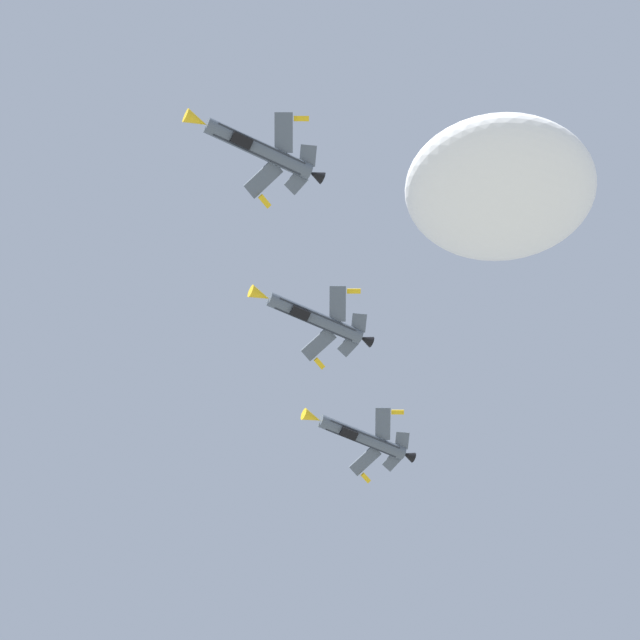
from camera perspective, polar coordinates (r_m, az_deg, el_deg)
The scene contains 4 objects.
cloud_high_distant at distance 278.07m, azimuth 7.99°, elevation 5.76°, with size 40.89×35.83×16.34m, color white.
fighter_jet_lead at distance 134.99m, azimuth -2.84°, elevation 7.62°, with size 14.58×10.50×5.43m.
fighter_jet_left_wing at distance 149.23m, azimuth -0.32°, elevation 0.12°, with size 14.58×10.64×5.24m.
fighter_jet_right_wing at distance 163.03m, azimuth 1.78°, elevation -5.17°, with size 14.58×10.63×5.26m.
Camera 1 is at (1.86, -5.19, 1.70)m, focal length 72.33 mm.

